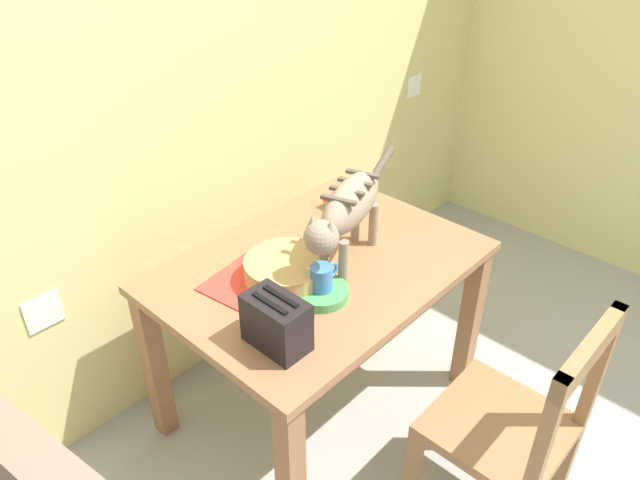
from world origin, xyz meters
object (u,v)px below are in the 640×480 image
at_px(saucer_bowl, 321,292).
at_px(wicker_basket, 287,270).
at_px(dining_table, 320,283).
at_px(wooden_chair_near, 511,429).
at_px(book_stack, 349,200).
at_px(coffee_mug, 322,277).
at_px(toaster, 276,323).
at_px(cat, 348,209).
at_px(magazine, 245,280).

distance_m(saucer_bowl, wicker_basket, 0.15).
height_order(dining_table, wicker_basket, wicker_basket).
bearing_deg(wooden_chair_near, book_stack, 70.04).
bearing_deg(coffee_mug, wooden_chair_near, -74.57).
distance_m(coffee_mug, book_stack, 0.65).
relative_size(book_stack, wooden_chair_near, 0.22).
xyz_separation_m(saucer_bowl, coffee_mug, (0.00, 0.00, 0.06)).
distance_m(book_stack, toaster, 0.91).
bearing_deg(wicker_basket, toaster, -139.83).
height_order(cat, toaster, cat).
bearing_deg(dining_table, coffee_mug, -135.11).
xyz_separation_m(dining_table, magazine, (-0.26, 0.12, 0.10)).
relative_size(saucer_bowl, wicker_basket, 0.63).
xyz_separation_m(book_stack, wicker_basket, (-0.56, -0.20, 0.02)).
distance_m(cat, toaster, 0.51).
height_order(saucer_bowl, toaster, toaster).
height_order(saucer_bowl, book_stack, book_stack).
bearing_deg(book_stack, dining_table, -153.00).
bearing_deg(magazine, cat, -38.74).
relative_size(magazine, toaster, 1.41).
relative_size(dining_table, saucer_bowl, 6.18).
xyz_separation_m(cat, wooden_chair_near, (-0.02, -0.73, -0.53)).
relative_size(magazine, book_stack, 1.40).
bearing_deg(wooden_chair_near, magazine, 108.10).
xyz_separation_m(cat, wicker_basket, (-0.22, 0.09, -0.19)).
relative_size(saucer_bowl, magazine, 0.67).
bearing_deg(toaster, magazine, 65.37).
relative_size(toaster, wooden_chair_near, 0.22).
bearing_deg(magazine, book_stack, -0.31).
relative_size(book_stack, toaster, 1.01).
relative_size(saucer_bowl, coffee_mug, 1.57).
xyz_separation_m(wicker_basket, wooden_chair_near, (0.20, -0.81, -0.34)).
xyz_separation_m(dining_table, wooden_chair_near, (0.04, -0.80, -0.20)).
distance_m(cat, wicker_basket, 0.30).
bearing_deg(cat, wicker_basket, 51.33).
distance_m(saucer_bowl, toaster, 0.28).
bearing_deg(wooden_chair_near, toaster, 126.50).
xyz_separation_m(magazine, book_stack, (0.67, 0.09, 0.02)).
bearing_deg(book_stack, wooden_chair_near, -109.63).
xyz_separation_m(dining_table, saucer_bowl, (-0.14, -0.14, 0.11)).
xyz_separation_m(coffee_mug, magazine, (-0.12, 0.25, -0.08)).
distance_m(dining_table, magazine, 0.30).
height_order(book_stack, wicker_basket, wicker_basket).
height_order(cat, wooden_chair_near, cat).
bearing_deg(magazine, dining_table, -31.86).
distance_m(magazine, wooden_chair_near, 1.01).
bearing_deg(toaster, book_stack, 26.59).
distance_m(book_stack, wooden_chair_near, 1.12).
relative_size(cat, toaster, 3.38).
height_order(wicker_basket, toaster, toaster).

